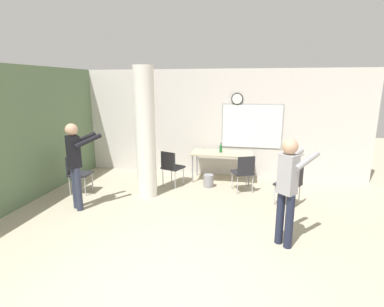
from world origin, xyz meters
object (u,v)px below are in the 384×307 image
at_px(chair_mid_room, 291,182).
at_px(chair_by_left_wall, 77,171).
at_px(chair_table_right, 244,171).
at_px(person_playing_side, 288,184).
at_px(chair_table_left, 171,166).
at_px(folding_table, 222,155).
at_px(person_watching_back, 76,160).
at_px(bottle_on_table, 221,149).

relative_size(chair_mid_room, chair_by_left_wall, 1.00).
height_order(chair_table_right, person_playing_side, person_playing_side).
bearing_deg(chair_mid_room, chair_table_left, 165.18).
bearing_deg(folding_table, chair_table_right, -52.58).
relative_size(person_watching_back, person_playing_side, 1.02).
bearing_deg(person_playing_side, chair_table_left, 136.59).
relative_size(bottle_on_table, person_watching_back, 0.15).
height_order(chair_by_left_wall, person_watching_back, person_watching_back).
bearing_deg(chair_table_left, person_playing_side, -43.41).
height_order(folding_table, chair_table_right, chair_table_right).
bearing_deg(chair_table_right, chair_table_left, 177.15).
distance_m(bottle_on_table, chair_by_left_wall, 3.45).
distance_m(chair_mid_room, person_watching_back, 4.27).
height_order(chair_mid_room, person_playing_side, person_playing_side).
xyz_separation_m(folding_table, person_playing_side, (1.27, -2.95, 0.30)).
relative_size(bottle_on_table, person_playing_side, 0.15).
distance_m(chair_table_right, chair_table_left, 1.72).
distance_m(chair_table_right, person_playing_side, 2.36).
distance_m(chair_table_left, person_watching_back, 2.26).
distance_m(folding_table, chair_table_left, 1.33).
relative_size(bottle_on_table, chair_by_left_wall, 0.29).
xyz_separation_m(folding_table, chair_table_left, (-1.14, -0.66, -0.17)).
bearing_deg(chair_mid_room, folding_table, 138.20).
height_order(bottle_on_table, person_watching_back, person_watching_back).
bearing_deg(folding_table, bottle_on_table, 148.75).
height_order(folding_table, chair_table_left, chair_table_left).
relative_size(folding_table, chair_table_right, 1.74).
bearing_deg(folding_table, chair_table_left, -149.83).
bearing_deg(chair_by_left_wall, chair_table_right, 11.86).
height_order(bottle_on_table, chair_mid_room, bottle_on_table).
bearing_deg(chair_table_right, folding_table, 127.42).
bearing_deg(person_watching_back, folding_table, 41.89).
relative_size(chair_by_left_wall, person_playing_side, 0.52).
distance_m(chair_by_left_wall, chair_table_left, 2.14).
xyz_separation_m(bottle_on_table, chair_table_left, (-1.11, -0.69, -0.32)).
xyz_separation_m(chair_mid_room, chair_by_left_wall, (-4.64, -0.15, 0.00)).
relative_size(chair_mid_room, person_playing_side, 0.52).
height_order(person_watching_back, person_playing_side, person_watching_back).
relative_size(folding_table, person_playing_side, 0.91).
height_order(chair_table_right, person_watching_back, person_watching_back).
bearing_deg(chair_by_left_wall, bottle_on_table, 26.68).
bearing_deg(bottle_on_table, chair_table_left, -148.26).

